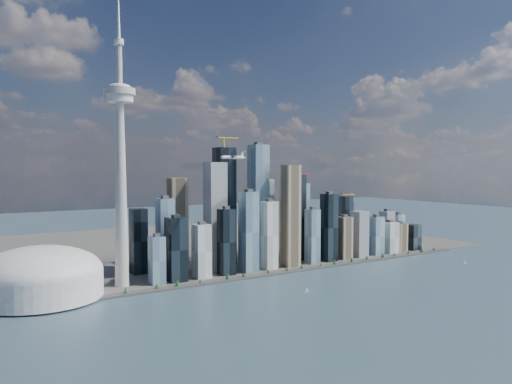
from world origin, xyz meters
TOP-DOWN VIEW (x-y plane):
  - ground at (0.00, 0.00)m, footprint 4000.00×4000.00m
  - seawall at (0.00, 250.00)m, footprint 1100.00×22.00m
  - land at (0.00, 700.00)m, footprint 1400.00×900.00m
  - shoreline_trees at (0.00, 250.00)m, footprint 960.53×7.20m
  - skyscraper_cluster at (59.61, 336.81)m, footprint 736.00×142.00m
  - needle_tower at (-300.00, 310.00)m, footprint 56.00×56.00m
  - dome_stadium at (-440.00, 300.00)m, footprint 200.00×200.00m
  - airplane at (-113.16, 227.56)m, footprint 59.82×53.08m
  - sailboat_west at (-36.32, 101.13)m, footprint 7.42×3.09m
  - sailboat_east at (428.88, 110.54)m, footprint 6.93×3.11m

SIDE VIEW (x-z plane):
  - ground at x=0.00m, z-range 0.00..0.00m
  - land at x=0.00m, z-range 0.00..3.00m
  - seawall at x=0.00m, z-range 0.00..4.00m
  - sailboat_east at x=428.88m, z-range -1.72..7.87m
  - sailboat_west at x=-36.32m, z-range -1.84..8.41m
  - shoreline_trees at x=0.00m, z-range 4.38..13.18m
  - dome_stadium at x=-440.00m, z-range -3.56..82.44m
  - skyscraper_cluster at x=59.61m, z-range -53.63..232.26m
  - needle_tower at x=-300.00m, z-range -39.41..511.09m
  - airplane at x=-113.16m, z-range 231.56..246.15m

